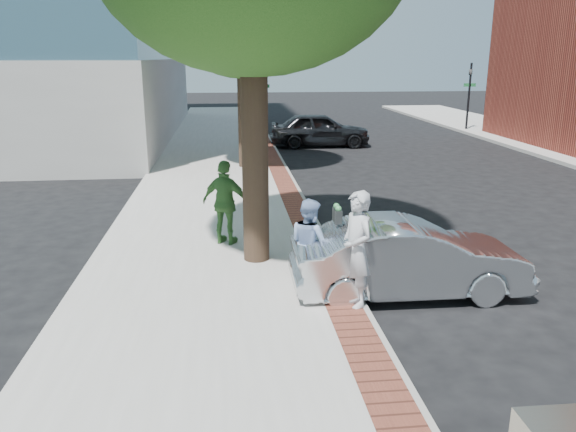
{
  "coord_description": "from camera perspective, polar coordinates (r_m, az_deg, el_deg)",
  "views": [
    {
      "loc": [
        -1.14,
        -8.88,
        4.12
      ],
      "look_at": [
        -0.02,
        1.32,
        1.2
      ],
      "focal_mm": 35.0,
      "sensor_mm": 36.0,
      "label": 1
    }
  ],
  "objects": [
    {
      "name": "sedan_silver",
      "position": [
        10.17,
        12.17,
        -4.24
      ],
      "size": [
        4.16,
        1.49,
        1.37
      ],
      "primitive_type": "imported",
      "rotation": [
        0.0,
        0.0,
        1.56
      ],
      "color": "silver",
      "rests_on": "ground"
    },
    {
      "name": "signal_near",
      "position": [
        31.01,
        -2.55,
        12.4
      ],
      "size": [
        0.7,
        0.15,
        3.8
      ],
      "color": "black",
      "rests_on": "ground"
    },
    {
      "name": "brick_strip",
      "position": [
        17.44,
        -0.04,
        2.74
      ],
      "size": [
        0.6,
        60.0,
        0.01
      ],
      "primitive_type": "cube",
      "color": "brown",
      "rests_on": "sidewalk"
    },
    {
      "name": "person_green",
      "position": [
        12.22,
        -6.34,
        1.35
      ],
      "size": [
        1.17,
        0.88,
        1.85
      ],
      "primitive_type": "imported",
      "rotation": [
        0.0,
        0.0,
        2.69
      ],
      "color": "#427B38",
      "rests_on": "sidewalk"
    },
    {
      "name": "curb",
      "position": [
        17.5,
        1.1,
        2.51
      ],
      "size": [
        0.1,
        60.0,
        0.15
      ],
      "primitive_type": "cube",
      "color": "gray",
      "rests_on": "ground"
    },
    {
      "name": "tree_far",
      "position": [
        20.93,
        -4.77,
        19.05
      ],
      "size": [
        4.8,
        4.8,
        7.14
      ],
      "color": "black",
      "rests_on": "sidewalk"
    },
    {
      "name": "parking_meter",
      "position": [
        9.99,
        4.99,
        -1.14
      ],
      "size": [
        0.12,
        0.32,
        1.47
      ],
      "color": "gray",
      "rests_on": "sidewalk"
    },
    {
      "name": "ground",
      "position": [
        9.86,
        0.97,
        -8.82
      ],
      "size": [
        120.0,
        120.0,
        0.0
      ],
      "primitive_type": "plane",
      "color": "black",
      "rests_on": "ground"
    },
    {
      "name": "bg_car",
      "position": [
        26.9,
        3.25,
        8.76
      ],
      "size": [
        4.76,
        2.06,
        1.6
      ],
      "primitive_type": "imported",
      "rotation": [
        0.0,
        0.0,
        1.53
      ],
      "color": "black",
      "rests_on": "ground"
    },
    {
      "name": "signal_far",
      "position": [
        33.82,
        17.93,
        11.96
      ],
      "size": [
        0.7,
        0.15,
        3.8
      ],
      "color": "black",
      "rests_on": "ground"
    },
    {
      "name": "person_officer",
      "position": [
        9.92,
        2.21,
        -2.75
      ],
      "size": [
        0.9,
        0.97,
        1.6
      ],
      "primitive_type": "imported",
      "rotation": [
        0.0,
        0.0,
        2.05
      ],
      "color": "#849ECC",
      "rests_on": "sidewalk"
    },
    {
      "name": "sidewalk",
      "position": [
        17.37,
        -7.29,
        2.28
      ],
      "size": [
        5.0,
        60.0,
        0.15
      ],
      "primitive_type": "cube",
      "color": "#9E9991",
      "rests_on": "ground"
    },
    {
      "name": "person_gray",
      "position": [
        9.17,
        6.97,
        -3.37
      ],
      "size": [
        0.67,
        0.82,
        1.93
      ],
      "primitive_type": "imported",
      "rotation": [
        0.0,
        0.0,
        -1.22
      ],
      "color": "#B4B4B9",
      "rests_on": "sidewalk"
    }
  ]
}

